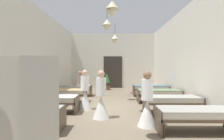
% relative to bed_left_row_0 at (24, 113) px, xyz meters
% --- Properties ---
extents(ground_plane, '(6.90, 14.30, 0.10)m').
position_rel_bed_left_row_0_xyz_m(ground_plane, '(2.10, 2.85, -0.49)').
color(ground_plane, '#7A6B56').
extents(room_shell, '(6.70, 13.90, 4.15)m').
position_rel_bed_left_row_0_xyz_m(room_shell, '(2.10, 4.24, 1.64)').
color(room_shell, silver).
rests_on(room_shell, ground).
extents(bed_left_row_0, '(1.90, 0.84, 0.57)m').
position_rel_bed_left_row_0_xyz_m(bed_left_row_0, '(0.00, 0.00, 0.00)').
color(bed_left_row_0, '#473828').
rests_on(bed_left_row_0, ground).
extents(bed_right_row_0, '(1.90, 0.84, 0.57)m').
position_rel_bed_left_row_0_xyz_m(bed_right_row_0, '(4.20, 0.00, 0.00)').
color(bed_right_row_0, '#473828').
rests_on(bed_right_row_0, ground).
extents(bed_left_row_1, '(1.90, 0.84, 0.57)m').
position_rel_bed_left_row_0_xyz_m(bed_left_row_1, '(0.00, 1.90, 0.00)').
color(bed_left_row_1, '#473828').
rests_on(bed_left_row_1, ground).
extents(bed_right_row_1, '(1.90, 0.84, 0.57)m').
position_rel_bed_left_row_0_xyz_m(bed_right_row_1, '(4.20, 1.90, 0.00)').
color(bed_right_row_1, '#473828').
rests_on(bed_right_row_1, ground).
extents(bed_left_row_2, '(1.90, 0.84, 0.57)m').
position_rel_bed_left_row_0_xyz_m(bed_left_row_2, '(0.00, 3.80, 0.00)').
color(bed_left_row_2, '#473828').
rests_on(bed_left_row_2, ground).
extents(bed_right_row_2, '(1.90, 0.84, 0.57)m').
position_rel_bed_left_row_0_xyz_m(bed_right_row_2, '(4.20, 3.80, 0.00)').
color(bed_right_row_2, '#473828').
rests_on(bed_right_row_2, ground).
extents(bed_left_row_3, '(1.90, 0.84, 0.57)m').
position_rel_bed_left_row_0_xyz_m(bed_left_row_3, '(0.00, 5.70, 0.00)').
color(bed_left_row_3, '#473828').
rests_on(bed_left_row_3, ground).
extents(bed_right_row_3, '(1.90, 0.84, 0.57)m').
position_rel_bed_left_row_0_xyz_m(bed_right_row_3, '(4.20, 5.70, 0.00)').
color(bed_right_row_3, '#473828').
rests_on(bed_right_row_3, ground).
extents(nurse_near_aisle, '(0.52, 0.52, 1.49)m').
position_rel_bed_left_row_0_xyz_m(nurse_near_aisle, '(1.12, 2.37, 0.09)').
color(nurse_near_aisle, white).
rests_on(nurse_near_aisle, ground).
extents(nurse_mid_aisle, '(0.52, 0.52, 1.49)m').
position_rel_bed_left_row_0_xyz_m(nurse_mid_aisle, '(3.09, 0.43, 0.09)').
color(nurse_mid_aisle, white).
rests_on(nurse_mid_aisle, ground).
extents(nurse_far_aisle, '(0.52, 0.52, 1.49)m').
position_rel_bed_left_row_0_xyz_m(nurse_far_aisle, '(1.82, 1.19, 0.09)').
color(nurse_far_aisle, white).
rests_on(nurse_far_aisle, ground).
extents(patient_seated_primary, '(0.44, 0.44, 0.80)m').
position_rel_bed_left_row_0_xyz_m(patient_seated_primary, '(0.35, 5.67, 0.43)').
color(patient_seated_primary, gray).
rests_on(patient_seated_primary, bed_left_row_3).
extents(potted_plant, '(0.49, 0.49, 1.12)m').
position_rel_bed_left_row_0_xyz_m(potted_plant, '(1.68, 8.50, 0.20)').
color(potted_plant, brown).
rests_on(potted_plant, ground).
extents(privacy_screen, '(1.25, 0.16, 1.70)m').
position_rel_bed_left_row_0_xyz_m(privacy_screen, '(0.95, -2.37, 0.41)').
color(privacy_screen, '#BCB29E').
rests_on(privacy_screen, ground).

